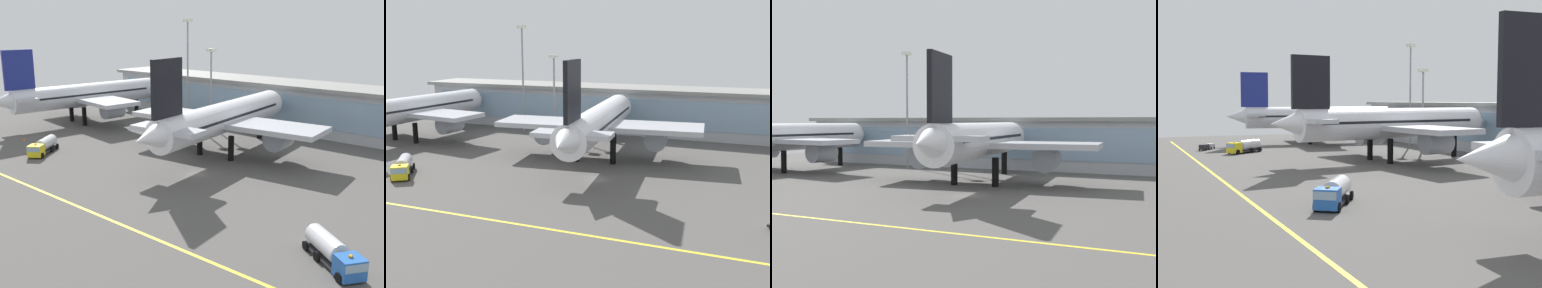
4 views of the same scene
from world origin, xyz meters
TOP-DOWN VIEW (x-y plane):
  - ground_plane at (0.00, 0.00)m, footprint 180.00×180.00m
  - taxiway_centreline_stripe at (0.00, -22.00)m, footprint 144.00×0.50m
  - terminal_building at (1.97, 42.94)m, footprint 125.19×14.00m
  - airliner_near_left at (-49.51, 14.62)m, footprint 34.72×49.25m
  - airliner_near_right at (-4.00, 12.94)m, footprint 39.94×50.58m
  - fuel_tanker_truck at (31.13, -13.99)m, footprint 8.78×7.22m
  - baggage_tug_near at (-42.13, -16.53)m, footprint 5.50×4.41m
  - service_truck_far at (-31.05, -10.13)m, footprint 7.06×8.86m
  - apron_light_mast_west at (-30.74, 32.78)m, footprint 1.80×1.80m
  - apron_light_mast_east at (-21.30, 30.64)m, footprint 1.80×1.80m
  - safety_cone at (-43.65, -7.00)m, footprint 0.52×0.52m

SIDE VIEW (x-z plane):
  - ground_plane at x=0.00m, z-range 0.00..0.00m
  - taxiway_centreline_stripe at x=0.00m, z-range 0.00..0.01m
  - safety_cone at x=-43.65m, z-range 0.00..0.65m
  - baggage_tug_near at x=-42.13m, z-range 0.09..1.49m
  - fuel_tanker_truck at x=31.13m, z-range 0.06..2.96m
  - service_truck_far at x=-31.05m, z-range 0.06..2.96m
  - terminal_building at x=1.97m, z-range -2.11..14.34m
  - airliner_near_left at x=-49.51m, z-range -2.56..16.60m
  - airliner_near_right at x=-4.00m, z-range -2.63..17.02m
  - apron_light_mast_east at x=-21.30m, z-range 3.37..22.55m
  - apron_light_mast_west at x=-30.74m, z-range 3.77..29.78m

